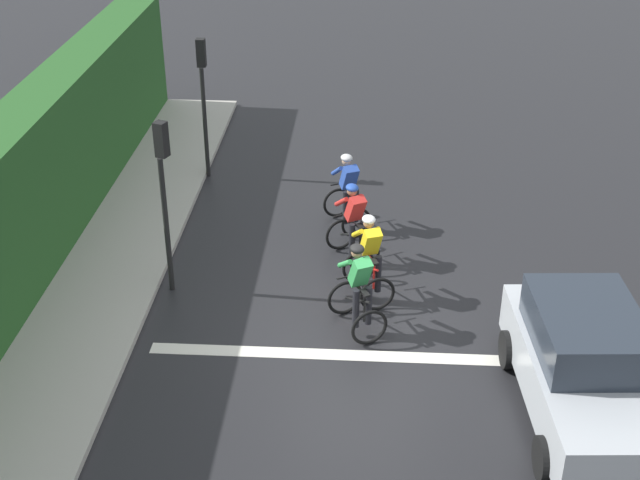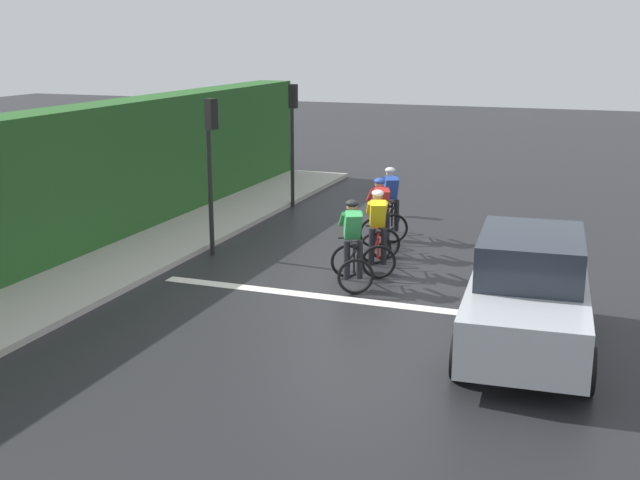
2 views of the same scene
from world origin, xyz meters
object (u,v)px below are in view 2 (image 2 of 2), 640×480
(cyclist_mid, at_px, (377,233))
(cyclist_fourth, at_px, (352,246))
(cyclist_second, at_px, (380,218))
(traffic_light_far_junction, at_px, (293,126))
(cyclist_lead, at_px, (390,205))
(car_silver, at_px, (528,294))
(traffic_light_near_crossing, at_px, (211,152))

(cyclist_mid, xyz_separation_m, cyclist_fourth, (-0.18, -1.09, 0.00))
(cyclist_second, xyz_separation_m, traffic_light_far_junction, (-3.62, 3.97, 1.43))
(cyclist_lead, height_order, traffic_light_far_junction, traffic_light_far_junction)
(cyclist_second, distance_m, traffic_light_far_junction, 5.56)
(cyclist_fourth, height_order, car_silver, car_silver)
(cyclist_fourth, xyz_separation_m, car_silver, (3.42, -2.04, 0.08))
(cyclist_second, distance_m, traffic_light_near_crossing, 3.87)
(cyclist_lead, bearing_deg, cyclist_mid, -79.99)
(cyclist_mid, distance_m, car_silver, 4.51)
(cyclist_second, relative_size, car_silver, 0.39)
(cyclist_second, height_order, traffic_light_far_junction, traffic_light_far_junction)
(cyclist_second, height_order, cyclist_mid, same)
(cyclist_mid, relative_size, traffic_light_near_crossing, 0.50)
(cyclist_mid, xyz_separation_m, traffic_light_far_junction, (-3.94, 5.29, 1.43))
(cyclist_mid, bearing_deg, car_silver, -44.00)
(cyclist_second, xyz_separation_m, cyclist_fourth, (0.15, -2.40, 0.00))
(car_silver, height_order, traffic_light_far_junction, traffic_light_far_junction)
(cyclist_fourth, relative_size, traffic_light_far_junction, 0.50)
(cyclist_second, distance_m, car_silver, 5.70)
(cyclist_mid, bearing_deg, cyclist_second, 103.84)
(cyclist_lead, distance_m, car_silver, 6.97)
(cyclist_fourth, distance_m, car_silver, 3.98)
(cyclist_fourth, bearing_deg, cyclist_lead, 94.63)
(traffic_light_far_junction, bearing_deg, cyclist_second, -47.65)
(cyclist_second, xyz_separation_m, car_silver, (3.57, -4.45, 0.08))
(cyclist_mid, distance_m, cyclist_fourth, 1.10)
(cyclist_fourth, xyz_separation_m, traffic_light_near_crossing, (-3.53, 1.19, 1.43))
(cyclist_mid, bearing_deg, cyclist_lead, 100.01)
(cyclist_second, bearing_deg, cyclist_mid, -76.16)
(cyclist_second, relative_size, traffic_light_near_crossing, 0.50)
(cyclist_lead, bearing_deg, traffic_light_near_crossing, -140.40)
(cyclist_second, distance_m, cyclist_mid, 1.36)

